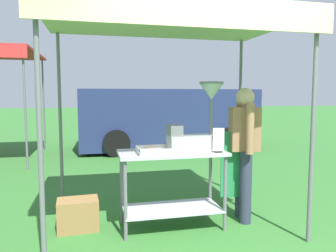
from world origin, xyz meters
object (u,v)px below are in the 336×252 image
donut_cart (172,173)px  donut_fryer (197,126)px  van_navy (167,118)px  donut_tray (158,151)px  supply_crate (78,214)px  vendor (244,147)px  menu_sign (218,142)px  stall_canopy (170,27)px

donut_cart → donut_fryer: size_ratio=1.54×
donut_fryer → van_navy: 5.54m
donut_tray → supply_crate: 1.17m
donut_tray → van_navy: 5.67m
donut_cart → vendor: vendor is taller
supply_crate → van_navy: (2.22, 5.27, 0.70)m
donut_tray → donut_fryer: bearing=6.4°
donut_fryer → vendor: bearing=5.1°
donut_fryer → menu_sign: size_ratio=2.88×
donut_cart → van_navy: bearing=77.8°
supply_crate → menu_sign: bearing=-13.3°
vendor → van_navy: size_ratio=0.33×
donut_cart → van_navy: (1.17, 5.43, 0.24)m
donut_cart → donut_fryer: bearing=-5.4°
menu_sign → van_navy: 5.67m
menu_sign → vendor: (0.41, 0.22, -0.10)m
donut_cart → donut_fryer: donut_fryer is taller
donut_cart → supply_crate: (-1.05, 0.17, -0.46)m
menu_sign → van_navy: size_ratio=0.06×
donut_cart → menu_sign: (0.48, -0.20, 0.38)m
donut_tray → vendor: size_ratio=0.28×
stall_canopy → van_navy: stall_canopy is taller
van_navy → donut_tray: bearing=-103.7°
stall_canopy → donut_fryer: 1.15m
van_navy → donut_cart: bearing=-102.2°
donut_cart → van_navy: 5.56m
menu_sign → vendor: bearing=28.4°
vendor → van_navy: bearing=87.1°
supply_crate → donut_tray: bearing=-15.6°
donut_tray → donut_fryer: (0.46, 0.05, 0.27)m
donut_cart → supply_crate: donut_cart is taller
stall_canopy → donut_tray: 1.40m
donut_cart → menu_sign: bearing=-22.2°
stall_canopy → menu_sign: stall_canopy is taller
stall_canopy → van_navy: (1.17, 5.33, -1.41)m
donut_cart → donut_fryer: 0.62m
vendor → van_navy: (0.27, 5.41, -0.03)m
donut_tray → donut_fryer: size_ratio=0.58×
vendor → stall_canopy: bearing=175.4°
vendor → supply_crate: size_ratio=3.44×
donut_cart → menu_sign: 0.64m
supply_crate → donut_cart: bearing=-8.9°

